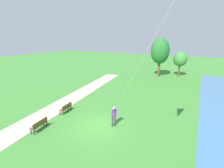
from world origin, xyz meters
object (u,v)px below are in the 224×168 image
park_bench_near_walkway (39,124)px  tree_treeline_right (160,51)px  tree_behind_path (180,59)px  person_kite_flyer (114,114)px  park_bench_far_walkway (66,107)px

park_bench_near_walkway → tree_treeline_right: (3.97, 23.46, 4.23)m
park_bench_near_walkway → tree_behind_path: size_ratio=0.33×
person_kite_flyer → park_bench_far_walkway: (-5.35, 0.03, -0.54)m
park_bench_far_walkway → tree_treeline_right: (4.42, 19.99, 4.23)m
person_kite_flyer → park_bench_near_walkway: person_kite_flyer is taller
tree_behind_path → person_kite_flyer: bearing=-96.4°
person_kite_flyer → tree_behind_path: (2.45, 21.92, 2.23)m
tree_treeline_right → park_bench_near_walkway: bearing=-99.6°
park_bench_near_walkway → tree_treeline_right: size_ratio=0.22×
park_bench_far_walkway → tree_treeline_right: tree_treeline_right is taller
person_kite_flyer → tree_treeline_right: (-0.93, 20.02, 3.69)m
park_bench_near_walkway → park_bench_far_walkway: bearing=97.3°
person_kite_flyer → park_bench_far_walkway: bearing=179.7°
person_kite_flyer → park_bench_far_walkway: 5.38m
park_bench_near_walkway → tree_treeline_right: bearing=80.4°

